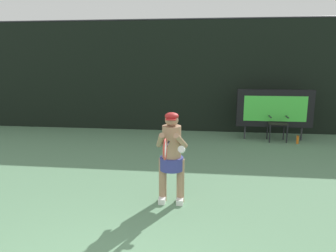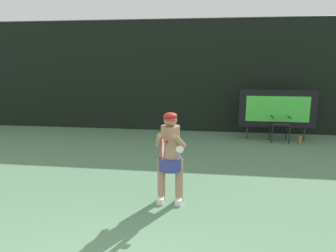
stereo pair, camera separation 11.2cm
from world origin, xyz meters
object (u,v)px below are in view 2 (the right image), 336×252
(scoreboard, at_px, (277,109))
(umpire_chair, at_px, (280,120))
(water_bottle, at_px, (300,140))
(tennis_racket, at_px, (163,149))
(tennis_player, at_px, (170,154))

(scoreboard, height_order, umpire_chair, scoreboard)
(water_bottle, xyz_separation_m, tennis_racket, (-3.18, -4.82, 0.98))
(scoreboard, distance_m, tennis_racket, 5.86)
(umpire_chair, distance_m, water_bottle, 0.79)
(umpire_chair, xyz_separation_m, water_bottle, (0.53, -0.31, -0.50))
(umpire_chair, relative_size, tennis_player, 0.71)
(umpire_chair, bearing_deg, scoreboard, 120.42)
(tennis_player, bearing_deg, tennis_racket, -91.91)
(umpire_chair, xyz_separation_m, tennis_racket, (-2.65, -5.13, 0.48))
(tennis_player, xyz_separation_m, tennis_racket, (-0.02, -0.63, 0.26))
(tennis_racket, bearing_deg, tennis_player, 103.20)
(umpire_chair, height_order, tennis_player, tennis_player)
(scoreboard, bearing_deg, water_bottle, -35.84)
(umpire_chair, bearing_deg, water_bottle, -30.17)
(water_bottle, relative_size, tennis_player, 0.17)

